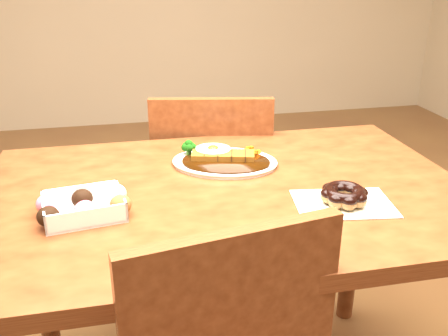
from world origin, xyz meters
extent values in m
cube|color=#512210|center=(0.00, 0.00, 0.73)|extent=(1.20, 0.80, 0.04)
cylinder|color=#512210|center=(-0.54, 0.34, 0.35)|extent=(0.06, 0.06, 0.71)
cylinder|color=#512210|center=(0.54, 0.34, 0.35)|extent=(0.06, 0.06, 0.71)
cube|color=#512210|center=(0.07, 0.60, 0.43)|extent=(0.49, 0.49, 0.04)
cylinder|color=#512210|center=(0.27, 0.73, 0.21)|extent=(0.04, 0.04, 0.41)
cylinder|color=#512210|center=(-0.06, 0.80, 0.21)|extent=(0.04, 0.04, 0.41)
cylinder|color=#512210|center=(0.21, 0.40, 0.21)|extent=(0.04, 0.04, 0.41)
cylinder|color=#512210|center=(-0.13, 0.47, 0.21)|extent=(0.04, 0.04, 0.41)
cube|color=#512210|center=(0.04, 0.41, 0.67)|extent=(0.40, 0.11, 0.40)
cube|color=#512210|center=(-0.08, -0.41, 0.67)|extent=(0.40, 0.10, 0.40)
ellipsoid|color=white|center=(0.02, 0.15, 0.76)|extent=(0.33, 0.28, 0.01)
ellipsoid|color=black|center=(0.02, 0.13, 0.77)|extent=(0.28, 0.23, 0.01)
cube|color=#6B380C|center=(0.02, 0.16, 0.77)|extent=(0.18, 0.10, 0.02)
ellipsoid|color=white|center=(0.00, 0.19, 0.79)|extent=(0.12, 0.11, 0.01)
ellipsoid|color=#FFB214|center=(0.00, 0.19, 0.79)|extent=(0.03, 0.03, 0.02)
cube|color=white|center=(-0.34, -0.07, 0.77)|extent=(0.19, 0.16, 0.05)
ellipsoid|color=black|center=(-0.41, -0.11, 0.78)|extent=(0.05, 0.05, 0.04)
ellipsoid|color=pink|center=(-0.34, -0.10, 0.78)|extent=(0.05, 0.05, 0.04)
ellipsoid|color=brown|center=(-0.26, -0.09, 0.78)|extent=(0.05, 0.05, 0.04)
ellipsoid|color=pink|center=(-0.42, -0.05, 0.78)|extent=(0.05, 0.05, 0.04)
ellipsoid|color=black|center=(-0.35, -0.04, 0.78)|extent=(0.05, 0.05, 0.04)
ellipsoid|color=beige|center=(-0.27, -0.03, 0.78)|extent=(0.05, 0.05, 0.04)
cube|color=silver|center=(0.24, -0.14, 0.75)|extent=(0.24, 0.19, 0.00)
torus|color=olive|center=(0.24, -0.14, 0.77)|extent=(0.12, 0.12, 0.04)
torus|color=black|center=(0.24, -0.14, 0.78)|extent=(0.11, 0.11, 0.03)
camera|label=1|loc=(-0.24, -1.10, 1.28)|focal=40.00mm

